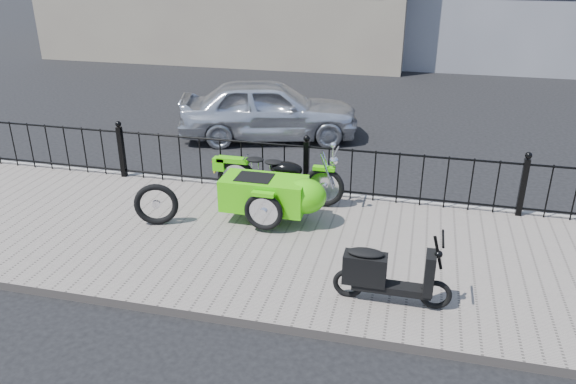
% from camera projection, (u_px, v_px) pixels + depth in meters
% --- Properties ---
extents(ground, '(120.00, 120.00, 0.00)m').
position_uv_depth(ground, '(288.00, 234.00, 8.71)').
color(ground, black).
rests_on(ground, ground).
extents(sidewalk, '(30.00, 3.80, 0.12)m').
position_uv_depth(sidewalk, '(280.00, 246.00, 8.24)').
color(sidewalk, slate).
rests_on(sidewalk, ground).
extents(curb, '(30.00, 0.10, 0.12)m').
position_uv_depth(curb, '(308.00, 194.00, 9.97)').
color(curb, gray).
rests_on(curb, ground).
extents(iron_fence, '(14.11, 0.11, 1.08)m').
position_uv_depth(iron_fence, '(306.00, 169.00, 9.63)').
color(iron_fence, black).
rests_on(iron_fence, sidewalk).
extents(motorcycle_sidecar, '(2.28, 1.48, 0.98)m').
position_uv_depth(motorcycle_sidecar, '(277.00, 191.00, 8.76)').
color(motorcycle_sidecar, black).
rests_on(motorcycle_sidecar, sidewalk).
extents(scooter, '(1.42, 0.42, 0.96)m').
position_uv_depth(scooter, '(384.00, 275.00, 6.71)').
color(scooter, black).
rests_on(scooter, sidewalk).
extents(spare_tire, '(0.68, 0.31, 0.68)m').
position_uv_depth(spare_tire, '(156.00, 204.00, 8.61)').
color(spare_tire, black).
rests_on(spare_tire, sidewalk).
extents(sedan_car, '(4.34, 2.66, 1.38)m').
position_uv_depth(sedan_car, '(269.00, 109.00, 12.79)').
color(sedan_car, silver).
rests_on(sedan_car, ground).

